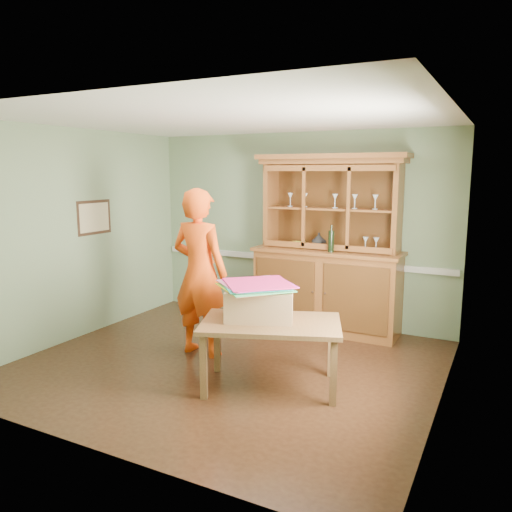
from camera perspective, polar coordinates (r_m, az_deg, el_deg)
The scene contains 14 objects.
floor at distance 5.78m, azimuth -3.15°, elevation -12.25°, with size 4.50×4.50×0.00m, color #402414.
ceiling at distance 5.40m, azimuth -3.42°, elevation 15.42°, with size 4.50×4.50×0.00m, color white.
wall_back at distance 7.21m, azimuth 4.80°, elevation 3.18°, with size 4.50×4.50×0.00m, color gray.
wall_left at distance 6.84m, azimuth -19.78°, elevation 2.31°, with size 4.00×4.00×0.00m, color gray.
wall_right at distance 4.72m, azimuth 21.00°, elevation -0.82°, with size 4.00×4.00×0.00m, color gray.
wall_front at distance 3.87m, azimuth -18.48°, elevation -2.86°, with size 4.50×4.50×0.00m, color gray.
chair_rail at distance 7.25m, azimuth 4.68°, elevation -0.37°, with size 4.41×0.05×0.08m, color silver.
framed_map at distance 7.01m, azimuth -17.97°, elevation 4.21°, with size 0.03×0.60×0.46m.
window_panel at distance 4.40m, azimuth 20.41°, elevation 0.49°, with size 0.03×0.96×1.36m.
china_hutch at distance 6.84m, azimuth 8.19°, elevation -1.61°, with size 2.03×0.67×2.38m.
dining_table at distance 5.01m, azimuth 1.70°, elevation -8.39°, with size 1.57×1.25×0.68m.
cardboard_box at distance 5.06m, azimuth 0.44°, elevation -5.43°, with size 0.66×0.53×0.31m, color #946D4C.
kite_stack at distance 5.01m, azimuth -0.10°, elevation -3.39°, with size 0.87×0.87×0.06m.
person at distance 5.88m, azimuth -6.45°, elevation -1.90°, with size 0.72×0.47×1.97m, color #FF4F10.
Camera 1 is at (2.72, -4.63, 2.15)m, focal length 35.00 mm.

